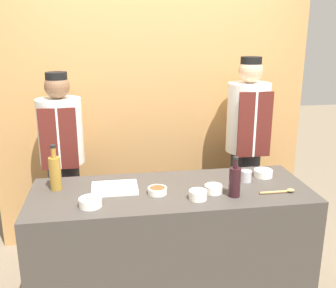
{
  "coord_description": "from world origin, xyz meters",
  "views": [
    {
      "loc": [
        -0.4,
        -2.41,
        1.93
      ],
      "look_at": [
        0.0,
        0.14,
        1.17
      ],
      "focal_mm": 42.0,
      "sensor_mm": 36.0,
      "label": 1
    }
  ],
  "objects_px": {
    "sauce_bowl_red": "(198,194)",
    "sauce_bowl_purple": "(214,188)",
    "sauce_bowl_brown": "(157,190)",
    "sauce_bowl_yellow": "(263,173)",
    "bottle_vinegar": "(55,172)",
    "cup_steel": "(246,176)",
    "sauce_bowl_white": "(90,202)",
    "bottle_wine": "(235,181)",
    "chef_right": "(246,148)",
    "chef_left": "(63,164)",
    "wooden_spoon": "(282,191)",
    "cutting_board": "(115,188)"
  },
  "relations": [
    {
      "from": "sauce_bowl_brown",
      "to": "chef_right",
      "type": "xyz_separation_m",
      "value": [
        0.88,
        0.75,
        0.02
      ]
    },
    {
      "from": "bottle_vinegar",
      "to": "bottle_wine",
      "type": "distance_m",
      "value": 1.19
    },
    {
      "from": "bottle_wine",
      "to": "chef_right",
      "type": "xyz_separation_m",
      "value": [
        0.39,
        0.87,
        -0.06
      ]
    },
    {
      "from": "sauce_bowl_red",
      "to": "cutting_board",
      "type": "xyz_separation_m",
      "value": [
        -0.52,
        0.24,
        -0.02
      ]
    },
    {
      "from": "sauce_bowl_red",
      "to": "chef_left",
      "type": "distance_m",
      "value": 1.27
    },
    {
      "from": "cup_steel",
      "to": "chef_right",
      "type": "bearing_deg",
      "value": 70.19
    },
    {
      "from": "chef_right",
      "to": "sauce_bowl_purple",
      "type": "bearing_deg",
      "value": -122.66
    },
    {
      "from": "sauce_bowl_white",
      "to": "wooden_spoon",
      "type": "relative_size",
      "value": 0.58
    },
    {
      "from": "bottle_vinegar",
      "to": "cup_steel",
      "type": "distance_m",
      "value": 1.32
    },
    {
      "from": "sauce_bowl_purple",
      "to": "bottle_vinegar",
      "type": "distance_m",
      "value": 1.06
    },
    {
      "from": "sauce_bowl_yellow",
      "to": "sauce_bowl_red",
      "type": "distance_m",
      "value": 0.64
    },
    {
      "from": "sauce_bowl_yellow",
      "to": "sauce_bowl_red",
      "type": "relative_size",
      "value": 1.17
    },
    {
      "from": "bottle_wine",
      "to": "sauce_bowl_purple",
      "type": "bearing_deg",
      "value": 147.6
    },
    {
      "from": "wooden_spoon",
      "to": "sauce_bowl_white",
      "type": "bearing_deg",
      "value": -179.41
    },
    {
      "from": "bottle_wine",
      "to": "chef_left",
      "type": "bearing_deg",
      "value": 143.21
    },
    {
      "from": "sauce_bowl_purple",
      "to": "sauce_bowl_white",
      "type": "height_order",
      "value": "sauce_bowl_white"
    },
    {
      "from": "cutting_board",
      "to": "bottle_vinegar",
      "type": "relative_size",
      "value": 0.98
    },
    {
      "from": "sauce_bowl_brown",
      "to": "sauce_bowl_yellow",
      "type": "relative_size",
      "value": 0.94
    },
    {
      "from": "sauce_bowl_yellow",
      "to": "bottle_vinegar",
      "type": "distance_m",
      "value": 1.47
    },
    {
      "from": "sauce_bowl_purple",
      "to": "bottle_wine",
      "type": "relative_size",
      "value": 0.44
    },
    {
      "from": "bottle_wine",
      "to": "wooden_spoon",
      "type": "distance_m",
      "value": 0.34
    },
    {
      "from": "sauce_bowl_brown",
      "to": "bottle_wine",
      "type": "distance_m",
      "value": 0.51
    },
    {
      "from": "wooden_spoon",
      "to": "chef_left",
      "type": "height_order",
      "value": "chef_left"
    },
    {
      "from": "sauce_bowl_purple",
      "to": "cup_steel",
      "type": "relative_size",
      "value": 1.46
    },
    {
      "from": "sauce_bowl_yellow",
      "to": "sauce_bowl_white",
      "type": "relative_size",
      "value": 0.95
    },
    {
      "from": "sauce_bowl_red",
      "to": "chef_right",
      "type": "bearing_deg",
      "value": 54.22
    },
    {
      "from": "bottle_vinegar",
      "to": "cutting_board",
      "type": "bearing_deg",
      "value": -9.61
    },
    {
      "from": "sauce_bowl_red",
      "to": "chef_left",
      "type": "xyz_separation_m",
      "value": [
        -0.92,
        0.88,
        -0.05
      ]
    },
    {
      "from": "sauce_bowl_yellow",
      "to": "bottle_wine",
      "type": "xyz_separation_m",
      "value": [
        -0.32,
        -0.3,
        0.08
      ]
    },
    {
      "from": "chef_left",
      "to": "sauce_bowl_white",
      "type": "bearing_deg",
      "value": -74.24
    },
    {
      "from": "cutting_board",
      "to": "sauce_bowl_purple",
      "type": "bearing_deg",
      "value": -13.43
    },
    {
      "from": "bottle_vinegar",
      "to": "chef_left",
      "type": "distance_m",
      "value": 0.59
    },
    {
      "from": "sauce_bowl_white",
      "to": "chef_right",
      "type": "bearing_deg",
      "value": 34.03
    },
    {
      "from": "sauce_bowl_purple",
      "to": "wooden_spoon",
      "type": "height_order",
      "value": "sauce_bowl_purple"
    },
    {
      "from": "sauce_bowl_white",
      "to": "chef_left",
      "type": "bearing_deg",
      "value": 105.76
    },
    {
      "from": "sauce_bowl_red",
      "to": "sauce_bowl_white",
      "type": "relative_size",
      "value": 0.82
    },
    {
      "from": "sauce_bowl_red",
      "to": "sauce_bowl_purple",
      "type": "bearing_deg",
      "value": 34.35
    },
    {
      "from": "bottle_vinegar",
      "to": "sauce_bowl_white",
      "type": "bearing_deg",
      "value": -52.47
    },
    {
      "from": "bottle_vinegar",
      "to": "cup_steel",
      "type": "relative_size",
      "value": 3.9
    },
    {
      "from": "sauce_bowl_yellow",
      "to": "sauce_bowl_purple",
      "type": "bearing_deg",
      "value": -152.36
    },
    {
      "from": "wooden_spoon",
      "to": "sauce_bowl_yellow",
      "type": "bearing_deg",
      "value": 91.12
    },
    {
      "from": "sauce_bowl_purple",
      "to": "sauce_bowl_yellow",
      "type": "relative_size",
      "value": 0.88
    },
    {
      "from": "sauce_bowl_purple",
      "to": "cutting_board",
      "type": "xyz_separation_m",
      "value": [
        -0.64,
        0.15,
        -0.02
      ]
    },
    {
      "from": "cutting_board",
      "to": "bottle_vinegar",
      "type": "xyz_separation_m",
      "value": [
        -0.39,
        0.07,
        0.11
      ]
    },
    {
      "from": "cutting_board",
      "to": "cup_steel",
      "type": "height_order",
      "value": "cup_steel"
    },
    {
      "from": "chef_right",
      "to": "sauce_bowl_white",
      "type": "bearing_deg",
      "value": -145.97
    },
    {
      "from": "sauce_bowl_white",
      "to": "bottle_vinegar",
      "type": "xyz_separation_m",
      "value": [
        -0.24,
        0.31,
        0.09
      ]
    },
    {
      "from": "chef_right",
      "to": "sauce_bowl_red",
      "type": "bearing_deg",
      "value": -125.78
    },
    {
      "from": "sauce_bowl_brown",
      "to": "bottle_vinegar",
      "type": "bearing_deg",
      "value": 164.94
    },
    {
      "from": "bottle_wine",
      "to": "chef_right",
      "type": "relative_size",
      "value": 0.16
    }
  ]
}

